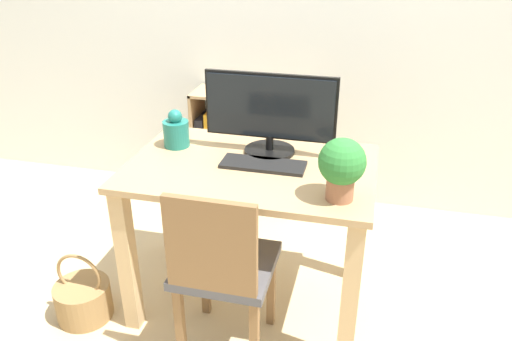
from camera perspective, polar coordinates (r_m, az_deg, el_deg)
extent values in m
plane|color=#CCB284|center=(2.65, -0.54, -14.35)|extent=(10.00, 10.00, 0.00)
cube|color=silver|center=(3.20, 4.91, 18.55)|extent=(8.00, 0.05, 2.60)
cube|color=tan|center=(2.24, -0.61, 0.30)|extent=(1.10, 0.73, 0.03)
cube|color=tan|center=(2.35, -14.50, -10.03)|extent=(0.07, 0.07, 0.73)
cube|color=tan|center=(2.13, 10.70, -14.01)|extent=(0.07, 0.07, 0.73)
cube|color=tan|center=(2.82, -8.81, -2.92)|extent=(0.07, 0.07, 0.73)
cube|color=tan|center=(2.63, 11.70, -5.42)|extent=(0.07, 0.07, 0.73)
cylinder|color=black|center=(2.35, 1.55, 2.29)|extent=(0.24, 0.24, 0.02)
cylinder|color=black|center=(2.34, 1.56, 3.23)|extent=(0.04, 0.04, 0.07)
cube|color=black|center=(2.28, 1.65, 7.34)|extent=(0.61, 0.02, 0.31)
cube|color=black|center=(2.27, 1.62, 7.29)|extent=(0.59, 0.03, 0.28)
cube|color=black|center=(2.22, 0.85, 0.72)|extent=(0.38, 0.14, 0.02)
cylinder|color=#1E7266|center=(2.43, -9.10, 4.17)|extent=(0.12, 0.12, 0.13)
sphere|color=#1E7266|center=(2.40, -9.25, 6.11)|extent=(0.07, 0.07, 0.07)
cylinder|color=#9E6647|center=(1.96, 9.56, -2.09)|extent=(0.11, 0.11, 0.09)
sphere|color=#2D7A33|center=(1.91, 9.82, 1.01)|extent=(0.18, 0.18, 0.18)
cube|color=#4C4C51|center=(2.16, -3.40, -10.73)|extent=(0.40, 0.40, 0.04)
cube|color=brown|center=(1.89, -5.22, -8.65)|extent=(0.36, 0.03, 0.40)
cube|color=brown|center=(2.23, -8.67, -17.06)|extent=(0.04, 0.04, 0.41)
cube|color=brown|center=(2.15, -0.20, -18.67)|extent=(0.04, 0.04, 0.41)
cube|color=brown|center=(2.46, -5.82, -12.10)|extent=(0.04, 0.04, 0.41)
cube|color=brown|center=(2.39, 1.74, -13.32)|extent=(0.04, 0.04, 0.41)
cube|color=tan|center=(3.43, -6.53, 3.08)|extent=(0.02, 0.28, 0.76)
cube|color=tan|center=(3.27, 5.34, 1.91)|extent=(0.02, 0.28, 0.76)
cube|color=tan|center=(3.50, -0.70, -3.07)|extent=(0.73, 0.28, 0.02)
cube|color=tan|center=(3.20, -0.78, 8.64)|extent=(0.73, 0.28, 0.02)
cube|color=tan|center=(3.33, -0.74, 2.52)|extent=(0.70, 0.28, 0.02)
cube|color=#2D7F38|center=(3.51, -5.76, -0.23)|extent=(0.04, 0.24, 0.29)
cube|color=black|center=(3.50, -4.75, -0.69)|extent=(0.05, 0.24, 0.25)
cube|color=black|center=(3.49, -3.69, -1.02)|extent=(0.06, 0.24, 0.22)
cube|color=black|center=(3.46, -2.73, -0.61)|extent=(0.04, 0.24, 0.29)
cube|color=black|center=(3.38, -5.87, 4.73)|extent=(0.06, 0.24, 0.20)
cube|color=orange|center=(3.35, -4.87, 4.97)|extent=(0.05, 0.24, 0.24)
cube|color=red|center=(3.32, -3.80, 5.19)|extent=(0.07, 0.24, 0.28)
cube|color=beige|center=(3.31, -2.50, 4.81)|extent=(0.07, 0.24, 0.25)
cube|color=beige|center=(3.28, -1.36, 5.14)|extent=(0.06, 0.24, 0.30)
cylinder|color=#997547|center=(2.63, -19.10, -13.86)|extent=(0.27, 0.27, 0.18)
torus|color=#997547|center=(2.54, -19.62, -11.14)|extent=(0.23, 0.02, 0.23)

